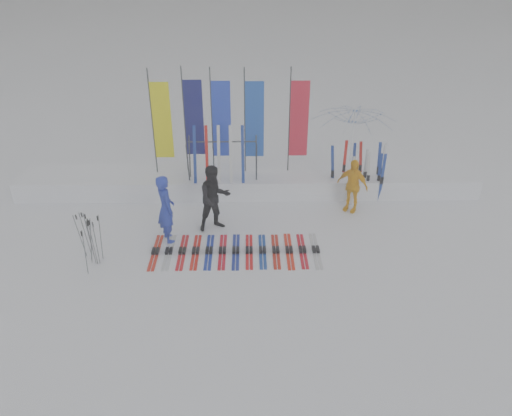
{
  "coord_description": "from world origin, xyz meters",
  "views": [
    {
      "loc": [
        0.01,
        -9.43,
        7.05
      ],
      "look_at": [
        0.2,
        1.6,
        1.0
      ],
      "focal_mm": 35.0,
      "sensor_mm": 36.0,
      "label": 1
    }
  ],
  "objects_px": {
    "tent_canopy": "(352,143)",
    "ski_rack": "(222,154)",
    "person_blue": "(166,209)",
    "person_yellow": "(352,185)",
    "person_black": "(214,198)",
    "ski_row": "(236,251)"
  },
  "relations": [
    {
      "from": "person_blue",
      "to": "person_black",
      "type": "bearing_deg",
      "value": -90.16
    },
    {
      "from": "person_blue",
      "to": "ski_row",
      "type": "bearing_deg",
      "value": -134.28
    },
    {
      "from": "person_blue",
      "to": "ski_rack",
      "type": "relative_size",
      "value": 0.9
    },
    {
      "from": "tent_canopy",
      "to": "ski_row",
      "type": "bearing_deg",
      "value": -129.63
    },
    {
      "from": "person_black",
      "to": "tent_canopy",
      "type": "relative_size",
      "value": 0.69
    },
    {
      "from": "tent_canopy",
      "to": "ski_row",
      "type": "xyz_separation_m",
      "value": [
        -3.66,
        -4.42,
        -1.16
      ]
    },
    {
      "from": "person_yellow",
      "to": "ski_rack",
      "type": "height_order",
      "value": "ski_rack"
    },
    {
      "from": "person_black",
      "to": "ski_row",
      "type": "xyz_separation_m",
      "value": [
        0.57,
        -1.18,
        -0.88
      ]
    },
    {
      "from": "person_black",
      "to": "ski_row",
      "type": "relative_size",
      "value": 0.44
    },
    {
      "from": "person_yellow",
      "to": "ski_rack",
      "type": "relative_size",
      "value": 0.78
    },
    {
      "from": "person_yellow",
      "to": "ski_rack",
      "type": "distance_m",
      "value": 3.88
    },
    {
      "from": "person_blue",
      "to": "person_yellow",
      "type": "relative_size",
      "value": 1.16
    },
    {
      "from": "tent_canopy",
      "to": "ski_rack",
      "type": "distance_m",
      "value": 4.31
    },
    {
      "from": "tent_canopy",
      "to": "person_black",
      "type": "bearing_deg",
      "value": -142.53
    },
    {
      "from": "tent_canopy",
      "to": "ski_rack",
      "type": "relative_size",
      "value": 1.3
    },
    {
      "from": "person_yellow",
      "to": "tent_canopy",
      "type": "height_order",
      "value": "tent_canopy"
    },
    {
      "from": "person_black",
      "to": "ski_rack",
      "type": "relative_size",
      "value": 0.9
    },
    {
      "from": "person_blue",
      "to": "tent_canopy",
      "type": "relative_size",
      "value": 0.69
    },
    {
      "from": "person_black",
      "to": "ski_row",
      "type": "height_order",
      "value": "person_black"
    },
    {
      "from": "person_yellow",
      "to": "tent_canopy",
      "type": "relative_size",
      "value": 0.6
    },
    {
      "from": "tent_canopy",
      "to": "ski_rack",
      "type": "xyz_separation_m",
      "value": [
        -4.09,
        -1.35,
        0.19
      ]
    },
    {
      "from": "person_blue",
      "to": "person_yellow",
      "type": "height_order",
      "value": "person_blue"
    }
  ]
}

